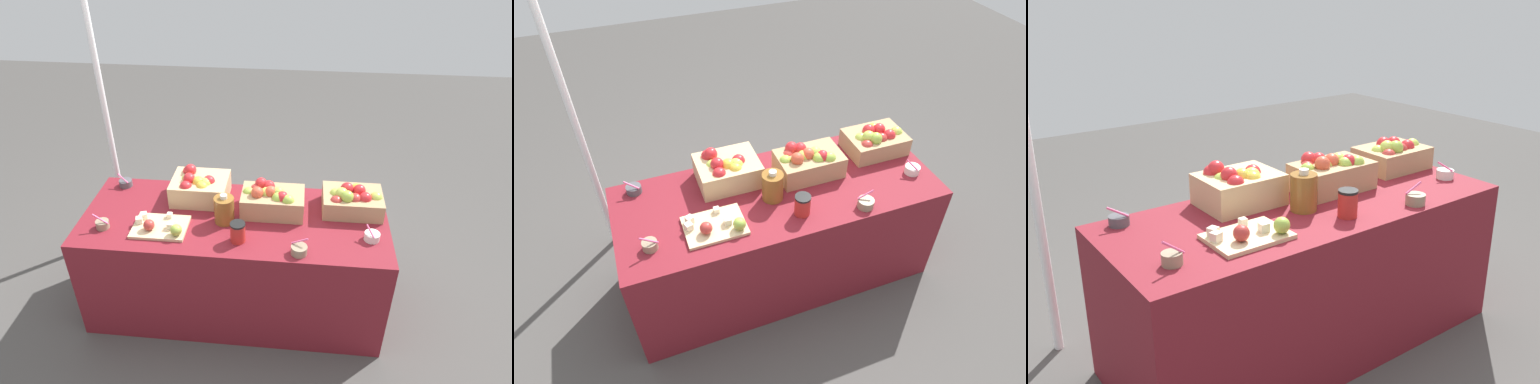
{
  "view_description": "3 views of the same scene",
  "coord_description": "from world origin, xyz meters",
  "views": [
    {
      "loc": [
        0.37,
        -2.27,
        2.46
      ],
      "look_at": [
        0.13,
        0.07,
        0.89
      ],
      "focal_mm": 32.29,
      "sensor_mm": 36.0,
      "label": 1
    },
    {
      "loc": [
        -0.72,
        -1.77,
        2.45
      ],
      "look_at": [
        -0.07,
        -0.04,
        0.78
      ],
      "focal_mm": 30.73,
      "sensor_mm": 36.0,
      "label": 2
    },
    {
      "loc": [
        -1.57,
        -1.94,
        1.71
      ],
      "look_at": [
        -0.1,
        0.04,
        0.81
      ],
      "focal_mm": 40.33,
      "sensor_mm": 36.0,
      "label": 3
    }
  ],
  "objects": [
    {
      "name": "apple_crate_middle",
      "position": [
        0.23,
        0.09,
        0.83
      ],
      "size": [
        0.39,
        0.25,
        0.2
      ],
      "color": "tan",
      "rests_on": "table"
    },
    {
      "name": "sample_bowl_extra",
      "position": [
        -0.79,
        0.28,
        0.76
      ],
      "size": [
        0.09,
        0.09,
        0.09
      ],
      "color": "#4C4C51",
      "rests_on": "table"
    },
    {
      "name": "sample_bowl_near",
      "position": [
        0.83,
        -0.13,
        0.76
      ],
      "size": [
        0.09,
        0.09,
        0.09
      ],
      "color": "silver",
      "rests_on": "table"
    },
    {
      "name": "tent_pole",
      "position": [
        -1.02,
        0.68,
        1.04
      ],
      "size": [
        0.04,
        0.04,
        2.07
      ],
      "primitive_type": "cylinder",
      "color": "white",
      "rests_on": "ground_plane"
    },
    {
      "name": "sample_bowl_far",
      "position": [
        0.41,
        -0.3,
        0.77
      ],
      "size": [
        0.09,
        0.09,
        0.1
      ],
      "color": "gray",
      "rests_on": "table"
    },
    {
      "name": "apple_crate_left",
      "position": [
        0.73,
        0.15,
        0.82
      ],
      "size": [
        0.37,
        0.28,
        0.18
      ],
      "color": "tan",
      "rests_on": "table"
    },
    {
      "name": "sample_bowl_mid",
      "position": [
        -0.77,
        -0.18,
        0.77
      ],
      "size": [
        0.09,
        0.08,
        0.11
      ],
      "color": "gray",
      "rests_on": "table"
    },
    {
      "name": "cider_jug",
      "position": [
        -0.05,
        -0.04,
        0.83
      ],
      "size": [
        0.12,
        0.12,
        0.19
      ],
      "color": "brown",
      "rests_on": "table"
    },
    {
      "name": "coffee_cup",
      "position": [
        0.05,
        -0.22,
        0.8
      ],
      "size": [
        0.09,
        0.09,
        0.12
      ],
      "color": "red",
      "rests_on": "table"
    },
    {
      "name": "table",
      "position": [
        0.0,
        0.0,
        0.37
      ],
      "size": [
        1.9,
        0.76,
        0.74
      ],
      "primitive_type": "cube",
      "color": "maroon",
      "rests_on": "ground_plane"
    },
    {
      "name": "apple_crate_right",
      "position": [
        -0.25,
        0.19,
        0.83
      ],
      "size": [
        0.36,
        0.29,
        0.21
      ],
      "color": "tan",
      "rests_on": "table"
    },
    {
      "name": "cutting_board_front",
      "position": [
        -0.42,
        -0.17,
        0.76
      ],
      "size": [
        0.33,
        0.24,
        0.09
      ],
      "color": "#D1B284",
      "rests_on": "table"
    },
    {
      "name": "ground_plane",
      "position": [
        0.0,
        0.0,
        0.0
      ],
      "size": [
        10.0,
        10.0,
        0.0
      ],
      "primitive_type": "plane",
      "color": "#474442"
    }
  ]
}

